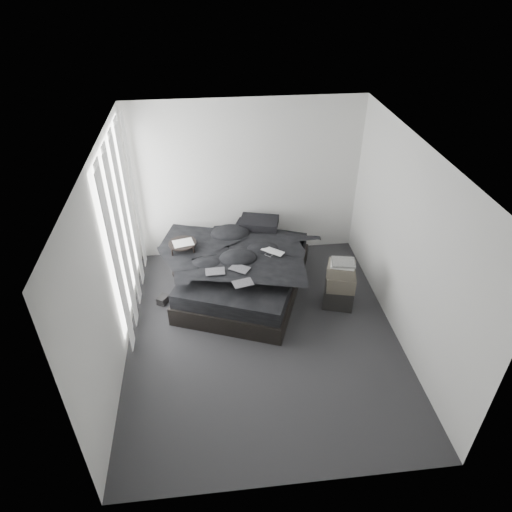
{
  "coord_description": "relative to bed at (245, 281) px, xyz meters",
  "views": [
    {
      "loc": [
        -0.6,
        -4.46,
        4.4
      ],
      "look_at": [
        0.0,
        0.8,
        0.75
      ],
      "focal_mm": 32.0,
      "sensor_mm": 36.0,
      "label": 1
    }
  ],
  "objects": [
    {
      "name": "box_lower",
      "position": [
        1.32,
        -0.52,
        0.01
      ],
      "size": [
        0.5,
        0.44,
        0.31
      ],
      "primitive_type": "cube",
      "rotation": [
        0.0,
        0.0,
        -0.3
      ],
      "color": "black",
      "rests_on": "floor"
    },
    {
      "name": "laptop",
      "position": [
        0.38,
        -0.09,
        0.63
      ],
      "size": [
        0.4,
        0.38,
        0.03
      ],
      "primitive_type": "imported",
      "rotation": [
        0.0,
        0.0,
        -0.68
      ],
      "color": "silver",
      "rests_on": "duvet"
    },
    {
      "name": "comic_b",
      "position": [
        -0.1,
        -0.4,
        0.62
      ],
      "size": [
        0.32,
        0.29,
        0.01
      ],
      "primitive_type": "cube",
      "rotation": [
        0.0,
        0.0,
        -0.58
      ],
      "color": "black",
      "rests_on": "duvet"
    },
    {
      "name": "floor_books",
      "position": [
        -1.23,
        -0.19,
        -0.08
      ],
      "size": [
        0.18,
        0.21,
        0.12
      ],
      "primitive_type": "cube",
      "rotation": [
        0.0,
        0.0,
        -0.42
      ],
      "color": "black",
      "rests_on": "floor"
    },
    {
      "name": "box_upper",
      "position": [
        1.31,
        -0.52,
        0.49
      ],
      "size": [
        0.46,
        0.42,
        0.17
      ],
      "primitive_type": "cube",
      "rotation": [
        0.0,
        0.0,
        -0.35
      ],
      "color": "#554E43",
      "rests_on": "box_mid"
    },
    {
      "name": "comic_a",
      "position": [
        -0.44,
        -0.43,
        0.62
      ],
      "size": [
        0.27,
        0.18,
        0.01
      ],
      "primitive_type": "cube",
      "rotation": [
        0.0,
        0.0,
        0.02
      ],
      "color": "black",
      "rests_on": "duvet"
    },
    {
      "name": "box_mid",
      "position": [
        1.33,
        -0.53,
        0.29
      ],
      "size": [
        0.46,
        0.4,
        0.24
      ],
      "primitive_type": "cube",
      "rotation": [
        0.0,
        0.0,
        -0.23
      ],
      "color": "#554E43",
      "rests_on": "box_lower"
    },
    {
      "name": "floor",
      "position": [
        0.15,
        -1.02,
        -0.14
      ],
      "size": [
        3.6,
        4.2,
        0.01
      ],
      "primitive_type": "cube",
      "color": "#2D2D2F",
      "rests_on": "ground"
    },
    {
      "name": "mattress",
      "position": [
        0.0,
        0.0,
        0.26
      ],
      "size": [
        2.17,
        2.46,
        0.22
      ],
      "primitive_type": "cube",
      "rotation": [
        0.0,
        0.0,
        -0.37
      ],
      "color": "black",
      "rests_on": "bed"
    },
    {
      "name": "art_book_snake",
      "position": [
        1.33,
        -0.53,
        0.62
      ],
      "size": [
        0.36,
        0.3,
        0.03
      ],
      "primitive_type": "cube",
      "rotation": [
        0.0,
        0.0,
        -0.19
      ],
      "color": "silver",
      "rests_on": "art_book_white"
    },
    {
      "name": "duvet",
      "position": [
        -0.02,
        -0.05,
        0.49
      ],
      "size": [
        2.1,
        2.24,
        0.25
      ],
      "primitive_type": "imported",
      "rotation": [
        0.0,
        0.0,
        -0.37
      ],
      "color": "black",
      "rests_on": "mattress"
    },
    {
      "name": "wall_front",
      "position": [
        0.15,
        -3.12,
        1.16
      ],
      "size": [
        3.6,
        0.01,
        2.6
      ],
      "primitive_type": "cube",
      "color": "silver",
      "rests_on": "ground"
    },
    {
      "name": "side_stand",
      "position": [
        -0.89,
        0.23,
        0.23
      ],
      "size": [
        0.43,
        0.43,
        0.76
      ],
      "primitive_type": "cylinder",
      "rotation": [
        0.0,
        0.0,
        0.06
      ],
      "color": "black",
      "rests_on": "floor"
    },
    {
      "name": "pillow_upper",
      "position": [
        0.31,
        0.74,
        0.58
      ],
      "size": [
        0.68,
        0.55,
        0.13
      ],
      "primitive_type": "cube",
      "rotation": [
        0.0,
        0.0,
        -0.26
      ],
      "color": "black",
      "rests_on": "pillow_lower"
    },
    {
      "name": "wall_right",
      "position": [
        1.95,
        -1.02,
        1.16
      ],
      "size": [
        0.01,
        4.2,
        2.6
      ],
      "primitive_type": "cube",
      "color": "silver",
      "rests_on": "ground"
    },
    {
      "name": "bed",
      "position": [
        0.0,
        0.0,
        0.0
      ],
      "size": [
        2.24,
        2.54,
        0.29
      ],
      "primitive_type": "cube",
      "rotation": [
        0.0,
        0.0,
        -0.37
      ],
      "color": "black",
      "rests_on": "floor"
    },
    {
      "name": "ceiling",
      "position": [
        0.15,
        -1.02,
        2.46
      ],
      "size": [
        3.6,
        4.2,
        0.01
      ],
      "primitive_type": "cube",
      "color": "white",
      "rests_on": "ground"
    },
    {
      "name": "window_left",
      "position": [
        -1.63,
        -0.12,
        1.21
      ],
      "size": [
        0.02,
        2.0,
        2.3
      ],
      "primitive_type": "cube",
      "color": "white",
      "rests_on": "wall_left"
    },
    {
      "name": "papers",
      "position": [
        -0.88,
        0.21,
        0.62
      ],
      "size": [
        0.33,
        0.28,
        0.02
      ],
      "primitive_type": "cube",
      "rotation": [
        0.0,
        0.0,
        0.23
      ],
      "color": "white",
      "rests_on": "side_stand"
    },
    {
      "name": "wall_back",
      "position": [
        0.15,
        1.08,
        1.16
      ],
      "size": [
        3.6,
        0.01,
        2.6
      ],
      "primitive_type": "cube",
      "color": "silver",
      "rests_on": "ground"
    },
    {
      "name": "pillow_lower",
      "position": [
        0.25,
        0.78,
        0.44
      ],
      "size": [
        0.75,
        0.63,
        0.14
      ],
      "primitive_type": "cube",
      "rotation": [
        0.0,
        0.0,
        -0.37
      ],
      "color": "black",
      "rests_on": "mattress"
    },
    {
      "name": "wall_left",
      "position": [
        -1.65,
        -1.02,
        1.16
      ],
      "size": [
        0.01,
        4.2,
        2.6
      ],
      "primitive_type": "cube",
      "color": "silver",
      "rests_on": "ground"
    },
    {
      "name": "art_book_white",
      "position": [
        1.32,
        -0.52,
        0.59
      ],
      "size": [
        0.39,
        0.34,
        0.03
      ],
      "primitive_type": "cube",
      "rotation": [
        0.0,
        0.0,
        -0.3
      ],
      "color": "silver",
      "rests_on": "box_upper"
    },
    {
      "name": "comic_c",
      "position": [
        -0.09,
        -0.73,
        0.63
      ],
      "size": [
        0.3,
        0.23,
        0.01
      ],
      "primitive_type": "cube",
      "rotation": [
        0.0,
        0.0,
        0.24
      ],
      "color": "black",
      "rests_on": "duvet"
    },
    {
      "name": "curtain_left",
      "position": [
        -1.58,
        -0.12,
        1.14
      ],
      "size": [
        0.06,
        2.12,
        2.48
      ],
      "primitive_type": "cube",
      "color": "white",
      "rests_on": "wall_left"
    }
  ]
}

